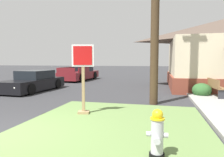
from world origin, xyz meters
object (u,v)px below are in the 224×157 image
object	(u,v)px
parked_sedan_black	(34,82)
fire_hydrant	(157,135)
street_bench	(215,86)
stop_sign	(83,81)
manhole_cover	(52,114)
pickup_truck_maroon	(80,74)

from	to	relation	value
parked_sedan_black	fire_hydrant	bearing A→B (deg)	-43.93
fire_hydrant	street_bench	world-z (taller)	street_bench
stop_sign	manhole_cover	distance (m)	1.62
stop_sign	pickup_truck_maroon	size ratio (longest dim) A/B	0.40
stop_sign	street_bench	xyz separation A→B (m)	(5.05, 4.49, -0.58)
fire_hydrant	pickup_truck_maroon	world-z (taller)	pickup_truck_maroon
stop_sign	street_bench	world-z (taller)	stop_sign
fire_hydrant	stop_sign	size ratio (longest dim) A/B	0.39
manhole_cover	fire_hydrant	bearing A→B (deg)	-34.69
stop_sign	street_bench	size ratio (longest dim) A/B	1.25
manhole_cover	street_bench	xyz separation A→B (m)	(6.16, 4.60, 0.59)
manhole_cover	pickup_truck_maroon	xyz separation A→B (m)	(-4.03, 12.17, 0.61)
fire_hydrant	stop_sign	xyz separation A→B (m)	(-2.41, 2.54, 0.68)
manhole_cover	stop_sign	bearing A→B (deg)	5.35
fire_hydrant	pickup_truck_maroon	distance (m)	16.45
stop_sign	street_bench	bearing A→B (deg)	41.67
pickup_truck_maroon	street_bench	distance (m)	12.70
parked_sedan_black	street_bench	bearing A→B (deg)	-1.36
fire_hydrant	manhole_cover	xyz separation A→B (m)	(-3.52, 2.44, -0.49)
street_bench	fire_hydrant	bearing A→B (deg)	-110.58
fire_hydrant	parked_sedan_black	xyz separation A→B (m)	(-7.55, 7.28, 0.05)
pickup_truck_maroon	street_bench	bearing A→B (deg)	-36.61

